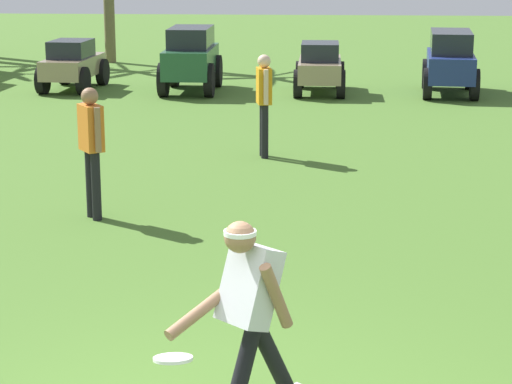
{
  "coord_description": "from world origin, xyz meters",
  "views": [
    {
      "loc": [
        0.69,
        -5.73,
        3.18
      ],
      "look_at": [
        0.09,
        3.35,
        0.9
      ],
      "focal_mm": 70.0,
      "sensor_mm": 36.0,
      "label": 1
    }
  ],
  "objects_px": {
    "teammate_near_sideline": "(91,140)",
    "parked_car_slot_b": "(191,58)",
    "frisbee_thrower": "(250,310)",
    "teammate_midfield": "(264,96)",
    "parked_car_slot_a": "(73,64)",
    "parked_car_slot_c": "(320,67)",
    "frisbee_in_flight": "(173,359)",
    "parked_car_slot_d": "(450,60)"
  },
  "relations": [
    {
      "from": "teammate_midfield",
      "to": "parked_car_slot_d",
      "type": "bearing_deg",
      "value": 62.0
    },
    {
      "from": "parked_car_slot_c",
      "to": "parked_car_slot_d",
      "type": "bearing_deg",
      "value": 1.23
    },
    {
      "from": "frisbee_thrower",
      "to": "parked_car_slot_b",
      "type": "distance_m",
      "value": 15.59
    },
    {
      "from": "frisbee_thrower",
      "to": "teammate_near_sideline",
      "type": "distance_m",
      "value": 5.49
    },
    {
      "from": "parked_car_slot_a",
      "to": "parked_car_slot_b",
      "type": "height_order",
      "value": "parked_car_slot_b"
    },
    {
      "from": "teammate_near_sideline",
      "to": "parked_car_slot_c",
      "type": "distance_m",
      "value": 10.69
    },
    {
      "from": "teammate_near_sideline",
      "to": "teammate_midfield",
      "type": "xyz_separation_m",
      "value": [
        1.8,
        3.62,
        0.0
      ]
    },
    {
      "from": "frisbee_thrower",
      "to": "parked_car_slot_b",
      "type": "height_order",
      "value": "frisbee_thrower"
    },
    {
      "from": "frisbee_thrower",
      "to": "parked_car_slot_b",
      "type": "relative_size",
      "value": 0.61
    },
    {
      "from": "teammate_midfield",
      "to": "parked_car_slot_c",
      "type": "xyz_separation_m",
      "value": [
        0.82,
        6.74,
        -0.38
      ]
    },
    {
      "from": "frisbee_in_flight",
      "to": "parked_car_slot_b",
      "type": "bearing_deg",
      "value": 97.0
    },
    {
      "from": "parked_car_slot_a",
      "to": "parked_car_slot_c",
      "type": "relative_size",
      "value": 1.02
    },
    {
      "from": "parked_car_slot_c",
      "to": "frisbee_in_flight",
      "type": "bearing_deg",
      "value": -93.27
    },
    {
      "from": "frisbee_thrower",
      "to": "parked_car_slot_b",
      "type": "xyz_separation_m",
      "value": [
        -2.41,
        15.41,
        -0.06
      ]
    },
    {
      "from": "frisbee_thrower",
      "to": "teammate_midfield",
      "type": "xyz_separation_m",
      "value": [
        -0.41,
        8.64,
        0.14
      ]
    },
    {
      "from": "frisbee_in_flight",
      "to": "teammate_near_sideline",
      "type": "distance_m",
      "value": 5.55
    },
    {
      "from": "frisbee_thrower",
      "to": "frisbee_in_flight",
      "type": "xyz_separation_m",
      "value": [
        -0.49,
        -0.24,
        -0.26
      ]
    },
    {
      "from": "parked_car_slot_b",
      "to": "parked_car_slot_d",
      "type": "bearing_deg",
      "value": 0.29
    },
    {
      "from": "frisbee_thrower",
      "to": "parked_car_slot_d",
      "type": "relative_size",
      "value": 0.58
    },
    {
      "from": "frisbee_in_flight",
      "to": "parked_car_slot_d",
      "type": "relative_size",
      "value": 0.12
    },
    {
      "from": "teammate_near_sideline",
      "to": "frisbee_in_flight",
      "type": "bearing_deg",
      "value": -71.8
    },
    {
      "from": "frisbee_in_flight",
      "to": "parked_car_slot_a",
      "type": "bearing_deg",
      "value": 106.18
    },
    {
      "from": "frisbee_in_flight",
      "to": "parked_car_slot_c",
      "type": "xyz_separation_m",
      "value": [
        0.89,
        15.61,
        0.02
      ]
    },
    {
      "from": "frisbee_in_flight",
      "to": "parked_car_slot_d",
      "type": "height_order",
      "value": "parked_car_slot_d"
    },
    {
      "from": "teammate_midfield",
      "to": "parked_car_slot_b",
      "type": "distance_m",
      "value": 7.06
    },
    {
      "from": "frisbee_in_flight",
      "to": "parked_car_slot_b",
      "type": "xyz_separation_m",
      "value": [
        -1.92,
        15.65,
        0.2
      ]
    },
    {
      "from": "teammate_midfield",
      "to": "parked_car_slot_c",
      "type": "relative_size",
      "value": 0.71
    },
    {
      "from": "teammate_midfield",
      "to": "parked_car_slot_b",
      "type": "height_order",
      "value": "teammate_midfield"
    },
    {
      "from": "teammate_near_sideline",
      "to": "parked_car_slot_a",
      "type": "relative_size",
      "value": 0.69
    },
    {
      "from": "frisbee_in_flight",
      "to": "teammate_midfield",
      "type": "height_order",
      "value": "teammate_midfield"
    },
    {
      "from": "teammate_near_sideline",
      "to": "parked_car_slot_c",
      "type": "height_order",
      "value": "teammate_near_sideline"
    },
    {
      "from": "parked_car_slot_a",
      "to": "parked_car_slot_b",
      "type": "bearing_deg",
      "value": -3.0
    },
    {
      "from": "teammate_near_sideline",
      "to": "parked_car_slot_c",
      "type": "xyz_separation_m",
      "value": [
        2.62,
        10.36,
        -0.38
      ]
    },
    {
      "from": "frisbee_in_flight",
      "to": "parked_car_slot_d",
      "type": "xyz_separation_m",
      "value": [
        3.69,
        15.67,
        0.18
      ]
    },
    {
      "from": "teammate_near_sideline",
      "to": "parked_car_slot_b",
      "type": "bearing_deg",
      "value": 91.05
    },
    {
      "from": "teammate_midfield",
      "to": "parked_car_slot_b",
      "type": "xyz_separation_m",
      "value": [
        -1.99,
        6.77,
        -0.2
      ]
    },
    {
      "from": "teammate_near_sideline",
      "to": "parked_car_slot_d",
      "type": "bearing_deg",
      "value": 62.52
    },
    {
      "from": "teammate_midfield",
      "to": "parked_car_slot_d",
      "type": "height_order",
      "value": "teammate_midfield"
    },
    {
      "from": "frisbee_in_flight",
      "to": "parked_car_slot_b",
      "type": "relative_size",
      "value": 0.13
    },
    {
      "from": "parked_car_slot_b",
      "to": "frisbee_in_flight",
      "type": "bearing_deg",
      "value": -83.0
    },
    {
      "from": "teammate_near_sideline",
      "to": "parked_car_slot_a",
      "type": "bearing_deg",
      "value": 105.15
    },
    {
      "from": "parked_car_slot_c",
      "to": "parked_car_slot_d",
      "type": "height_order",
      "value": "parked_car_slot_d"
    }
  ]
}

